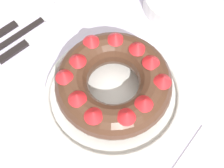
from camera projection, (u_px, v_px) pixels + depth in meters
The scene contains 8 objects.
ground_plane at pixel (110, 168), 1.29m from camera, with size 8.00×8.00×0.00m, color #4C4742.
dining_table at pixel (108, 106), 0.73m from camera, with size 1.46×0.92×0.72m.
serving_dish at pixel (112, 94), 0.63m from camera, with size 0.28×0.28×0.02m.
bundt_cake at pixel (112, 83), 0.59m from camera, with size 0.23×0.23×0.08m.
fork at pixel (33, 25), 0.72m from camera, with size 0.02×0.19×0.01m.
serving_knife at pixel (15, 24), 0.73m from camera, with size 0.02×0.21×0.01m.
cake_knife at pixel (26, 43), 0.70m from camera, with size 0.02×0.17×0.01m.
side_bowl at pixel (178, 0), 0.74m from camera, with size 0.17×0.17×0.04m, color white.
Camera 1 is at (0.22, -0.19, 1.30)m, focal length 50.00 mm.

